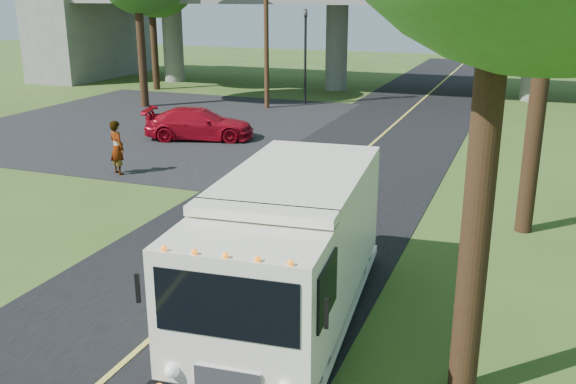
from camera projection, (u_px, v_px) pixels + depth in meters
The scene contains 10 objects.
ground at pixel (132, 356), 11.21m from camera, with size 120.00×120.00×0.00m, color #38511D.
road at pixel (315, 195), 20.12m from camera, with size 7.00×90.00×0.02m, color black.
parking_lot at pixel (152, 124), 31.01m from camera, with size 16.00×18.00×0.01m, color black.
lane_line at pixel (315, 194), 20.11m from camera, with size 0.12×90.00×0.01m, color gold.
overpass at pixel (433, 19), 38.37m from camera, with size 54.00×10.00×7.30m.
traffic_signal at pixel (305, 47), 35.48m from camera, with size 0.18×0.22×5.20m.
utility_pole at pixel (266, 22), 33.79m from camera, with size 1.60×0.26×9.00m.
step_van at pixel (288, 247), 11.93m from camera, with size 3.10×6.98×2.85m.
red_sedan at pixel (199, 124), 27.56m from camera, with size 1.89×4.65×1.35m, color #9E0919.
pedestrian at pixel (117, 148), 22.14m from camera, with size 0.69×0.45×1.90m, color gray.
Camera 1 is at (6.07, -8.21, 6.10)m, focal length 40.00 mm.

